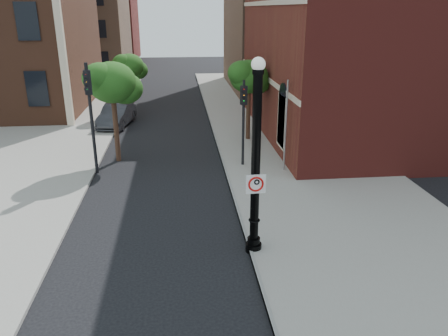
{
  "coord_description": "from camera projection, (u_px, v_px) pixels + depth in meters",
  "views": [
    {
      "loc": [
        -0.01,
        -11.37,
        7.2
      ],
      "look_at": [
        1.39,
        2.0,
        2.28
      ],
      "focal_mm": 35.0,
      "sensor_mm": 36.0,
      "label": 1
    }
  ],
  "objects": [
    {
      "name": "curb_edge",
      "position": [
        221.0,
        155.0,
        22.61
      ],
      "size": [
        0.1,
        60.0,
        0.14
      ],
      "primitive_type": "cube",
      "color": "gray",
      "rests_on": "ground"
    },
    {
      "name": "street_tree_c",
      "position": [
        249.0,
        78.0,
        24.15
      ],
      "size": [
        2.55,
        2.3,
        4.59
      ],
      "color": "black",
      "rests_on": "ground"
    },
    {
      "name": "lamppost",
      "position": [
        256.0,
        169.0,
        12.84
      ],
      "size": [
        0.51,
        0.51,
        5.99
      ],
      "color": "black",
      "rests_on": "ground"
    },
    {
      "name": "ground",
      "position": [
        185.0,
        264.0,
        13.1
      ],
      "size": [
        120.0,
        120.0,
        0.0
      ],
      "primitive_type": "plane",
      "color": "black",
      "rests_on": "ground"
    },
    {
      "name": "sidewalk_right",
      "position": [
        295.0,
        153.0,
        23.0
      ],
      "size": [
        8.0,
        60.0,
        0.12
      ],
      "primitive_type": "cube",
      "color": "gray",
      "rests_on": "ground"
    },
    {
      "name": "no_parking_sign",
      "position": [
        256.0,
        184.0,
        12.83
      ],
      "size": [
        0.59,
        0.08,
        0.59
      ],
      "rotation": [
        0.0,
        0.0,
        0.05
      ],
      "color": "white",
      "rests_on": "ground"
    },
    {
      "name": "bg_building_tan_b",
      "position": [
        350.0,
        11.0,
        40.28
      ],
      "size": [
        22.0,
        14.0,
        14.0
      ],
      "primitive_type": "cube",
      "color": "#89624A",
      "rests_on": "ground"
    },
    {
      "name": "utility_pole",
      "position": [
        286.0,
        128.0,
        19.71
      ],
      "size": [
        0.09,
        0.09,
        4.3
      ],
      "primitive_type": "cylinder",
      "color": "#999999",
      "rests_on": "ground"
    },
    {
      "name": "street_tree_b",
      "position": [
        130.0,
        67.0,
        30.47
      ],
      "size": [
        2.38,
        2.15,
        4.29
      ],
      "color": "black",
      "rests_on": "ground"
    },
    {
      "name": "sidewalk_left",
      "position": [
        44.0,
        123.0,
        29.01
      ],
      "size": [
        10.0,
        50.0,
        0.12
      ],
      "primitive_type": "cube",
      "color": "gray",
      "rests_on": "ground"
    },
    {
      "name": "bg_building_red",
      "position": [
        95.0,
        25.0,
        64.39
      ],
      "size": [
        12.0,
        12.0,
        10.0
      ],
      "primitive_type": "cube",
      "color": "maroon",
      "rests_on": "ground"
    },
    {
      "name": "bg_building_tan_a",
      "position": [
        73.0,
        20.0,
        50.97
      ],
      "size": [
        12.0,
        12.0,
        12.0
      ],
      "primitive_type": "cube",
      "color": "#89624A",
      "rests_on": "ground"
    },
    {
      "name": "traffic_signal_right",
      "position": [
        243.0,
        110.0,
        20.16
      ],
      "size": [
        0.32,
        0.37,
        4.17
      ],
      "rotation": [
        0.0,
        0.0,
        0.3
      ],
      "color": "black",
      "rests_on": "ground"
    },
    {
      "name": "street_tree_a",
      "position": [
        113.0,
        84.0,
        20.71
      ],
      "size": [
        2.72,
        2.46,
        4.9
      ],
      "color": "black",
      "rests_on": "ground"
    },
    {
      "name": "traffic_signal_left",
      "position": [
        90.0,
        101.0,
        19.17
      ],
      "size": [
        0.36,
        0.43,
        5.04
      ],
      "rotation": [
        0.0,
        0.0,
        0.19
      ],
      "color": "black",
      "rests_on": "ground"
    },
    {
      "name": "parked_car",
      "position": [
        117.0,
        115.0,
        28.23
      ],
      "size": [
        2.18,
        4.57,
        1.45
      ],
      "primitive_type": "imported",
      "rotation": [
        0.0,
        0.0,
        -0.15
      ],
      "color": "#28292D",
      "rests_on": "ground"
    }
  ]
}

